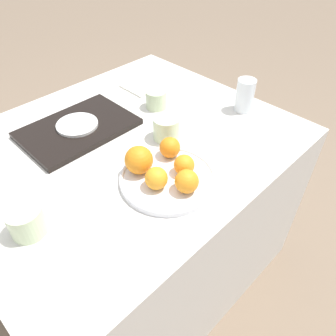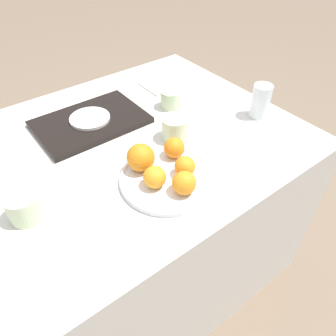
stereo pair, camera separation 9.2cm
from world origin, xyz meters
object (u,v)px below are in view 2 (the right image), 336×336
orange_3 (155,177)px  cup_0 (171,99)px  orange_1 (184,183)px  cup_1 (24,207)px  cup_2 (175,128)px  fruit_platter (168,178)px  serving_tray (90,122)px  napkin (161,85)px  water_glass (261,101)px  orange_4 (174,148)px  orange_2 (185,166)px  side_plate (90,118)px  orange_0 (141,158)px

orange_3 → cup_0: size_ratio=0.81×
orange_1 → cup_1: bearing=153.2°
cup_1 → cup_2: bearing=4.1°
cup_1 → cup_2: cup_2 is taller
orange_3 → orange_1: bearing=-54.4°
fruit_platter → cup_0: size_ratio=3.56×
serving_tray → cup_0: bearing=-14.8°
serving_tray → napkin: size_ratio=2.60×
orange_3 → water_glass: bearing=8.5°
orange_1 → orange_4: orange_1 is taller
orange_1 → serving_tray: 0.48m
orange_4 → napkin: (0.26, 0.42, -0.04)m
orange_1 → orange_2: (0.05, 0.05, -0.00)m
fruit_platter → side_plate: (-0.04, 0.40, 0.01)m
serving_tray → orange_2: bearing=-78.1°
orange_3 → orange_2: bearing=-8.8°
orange_1 → cup_0: orange_1 is taller
napkin → cup_2: bearing=-119.5°
cup_2 → water_glass: bearing=-13.3°
orange_0 → water_glass: water_glass is taller
serving_tray → cup_2: 0.31m
fruit_platter → napkin: (0.33, 0.48, -0.01)m
orange_2 → orange_4: 0.09m
cup_1 → cup_0: bearing=18.0°
napkin → fruit_platter: bearing=-124.6°
orange_0 → serving_tray: bearing=90.5°
water_glass → orange_4: bearing=-178.7°
orange_4 → napkin: size_ratio=0.45×
orange_2 → napkin: orange_2 is taller
orange_3 → serving_tray: (0.01, 0.40, -0.04)m
water_glass → cup_1: size_ratio=1.40×
orange_0 → cup_2: (0.18, 0.07, -0.02)m
cup_0 → napkin: size_ratio=0.55×
cup_2 → cup_0: bearing=56.0°
fruit_platter → water_glass: size_ratio=2.31×
fruit_platter → cup_0: cup_0 is taller
cup_0 → cup_1: (-0.63, -0.21, 0.00)m
orange_4 → cup_1: bearing=173.6°
orange_4 → cup_0: orange_4 is taller
fruit_platter → orange_4: bearing=41.5°
orange_0 → napkin: (0.37, 0.40, -0.05)m
fruit_platter → orange_3: 0.06m
water_glass → cup_0: (-0.22, 0.25, -0.03)m
water_glass → cup_1: bearing=177.3°
napkin → cup_1: bearing=-152.5°
side_plate → orange_1: bearing=-85.0°
orange_1 → orange_4: (0.07, 0.14, -0.00)m
orange_3 → fruit_platter: bearing=4.7°
serving_tray → orange_4: bearing=-70.9°
fruit_platter → side_plate: 0.40m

